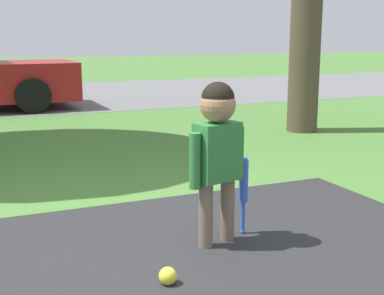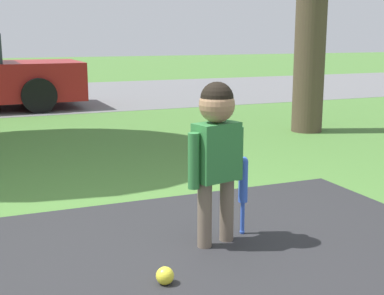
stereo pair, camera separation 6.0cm
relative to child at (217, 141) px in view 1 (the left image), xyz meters
The scene contains 5 objects.
ground_plane 0.89m from the child, behind, with size 60.00×60.00×0.00m, color #477533.
street_strip 9.23m from the child, 93.49° to the left, with size 40.00×6.00×0.01m.
child is the anchor object (origin of this frame).
baseball_bat 0.42m from the child, 19.61° to the left, with size 0.06×0.06×0.54m.
sports_ball 0.91m from the child, 140.01° to the right, with size 0.10×0.10×0.10m.
Camera 1 is at (-0.90, -3.01, 1.33)m, focal length 50.00 mm.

